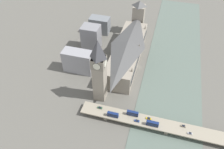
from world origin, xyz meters
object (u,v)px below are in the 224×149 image
parliament_hall (128,51)px  double_decker_bus_mid (133,113)px  victoria_tower (138,17)px  car_southbound_mid (149,118)px  car_southbound_lead (100,108)px  car_northbound_lead (183,126)px  car_southbound_extra (190,133)px  double_decker_bus_rear (152,123)px  road_bridge (167,126)px  clock_tower (99,70)px  car_northbound_mid (137,121)px  double_decker_bus_lead (113,114)px

parliament_hall → double_decker_bus_mid: (-22.44, 78.79, -5.49)m
victoria_tower → car_southbound_mid: (-36.98, 142.47, -16.13)m
car_southbound_lead → car_northbound_lead: bearing=-179.7°
car_southbound_lead → car_southbound_extra: car_southbound_lead is taller
double_decker_bus_rear → car_northbound_lead: (-25.63, -5.81, -1.95)m
parliament_hall → car_southbound_extra: size_ratio=26.56×
car_northbound_lead → victoria_tower: bearing=-65.0°
car_southbound_mid → road_bridge: bearing=170.9°
parliament_hall → victoria_tower: size_ratio=2.14×
double_decker_bus_mid → car_southbound_mid: double_decker_bus_mid is taller
clock_tower → double_decker_bus_mid: bearing=154.1°
double_decker_bus_rear → double_decker_bus_mid: bearing=-17.6°
parliament_hall → car_southbound_lead: parliament_hall is taller
parliament_hall → road_bridge: bearing=123.1°
road_bridge → car_southbound_lead: (61.01, -2.35, 1.77)m
clock_tower → car_southbound_extra: bearing=164.9°
victoria_tower → car_northbound_mid: 151.09m
parliament_hall → double_decker_bus_rear: parliament_hall is taller
double_decker_bus_mid → car_southbound_extra: 49.88m
parliament_hall → car_southbound_extra: bearing=130.4°
double_decker_bus_lead → car_northbound_lead: (-60.36, -5.82, -1.85)m
car_southbound_mid → car_southbound_lead: bearing=0.3°
victoria_tower → car_northbound_lead: bearing=115.0°
road_bridge → car_northbound_mid: (25.72, 2.60, 1.72)m
parliament_hall → car_southbound_extra: 111.18m
car_southbound_extra → car_northbound_mid: bearing=-0.3°
car_northbound_mid → victoria_tower: bearing=-79.4°
parliament_hall → car_northbound_lead: 103.27m
car_northbound_mid → road_bridge: bearing=-174.2°
double_decker_bus_lead → car_southbound_extra: bearing=-179.8°
double_decker_bus_mid → car_southbound_mid: bearing=179.3°
car_southbound_lead → car_southbound_mid: car_southbound_lead is taller
car_northbound_mid → car_northbound_lead: bearing=-172.1°
double_decker_bus_lead → car_northbound_mid: (-21.54, -0.44, -1.90)m
victoria_tower → car_southbound_extra: victoria_tower is taller
double_decker_bus_mid → double_decker_bus_rear: (-18.29, 5.80, -0.05)m
double_decker_bus_lead → road_bridge: bearing=-176.3°
double_decker_bus_rear → car_southbound_extra: (-31.23, -0.17, -2.06)m
car_northbound_lead → car_southbound_lead: (74.11, 0.44, -0.00)m
victoria_tower → car_northbound_mid: (-27.59, 147.67, -16.10)m
car_southbound_lead → car_southbound_mid: 44.67m
parliament_hall → car_southbound_lead: bearing=84.4°
victoria_tower → car_southbound_extra: 165.31m
car_northbound_lead → car_southbound_lead: size_ratio=0.88×
double_decker_bus_mid → car_northbound_mid: (-5.10, 5.38, -2.05)m
victoria_tower → car_southbound_lead: (7.69, 142.72, -16.06)m
car_northbound_lead → car_southbound_mid: bearing=0.4°
double_decker_bus_mid → clock_tower: bearing=-25.9°
victoria_tower → car_southbound_mid: size_ratio=10.40×
double_decker_bus_mid → car_northbound_lead: size_ratio=2.64×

